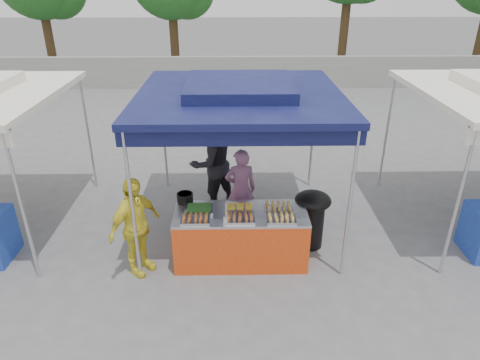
{
  "coord_description": "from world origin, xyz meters",
  "views": [
    {
      "loc": [
        -0.11,
        -5.63,
        4.09
      ],
      "look_at": [
        0.0,
        0.6,
        1.05
      ],
      "focal_mm": 32.0,
      "sensor_mm": 36.0,
      "label": 1
    }
  ],
  "objects_px": {
    "vendor_woman": "(241,190)",
    "customer_person": "(135,227)",
    "cooking_pot": "(185,198)",
    "wok_burner": "(312,215)",
    "vendor_table": "(241,236)",
    "helper_man": "(212,163)"
  },
  "relations": [
    {
      "from": "vendor_table",
      "to": "helper_man",
      "type": "relative_size",
      "value": 1.09
    },
    {
      "from": "wok_burner",
      "to": "helper_man",
      "type": "bearing_deg",
      "value": 158.95
    },
    {
      "from": "vendor_woman",
      "to": "helper_man",
      "type": "distance_m",
      "value": 0.92
    },
    {
      "from": "cooking_pot",
      "to": "vendor_table",
      "type": "bearing_deg",
      "value": -21.65
    },
    {
      "from": "vendor_woman",
      "to": "helper_man",
      "type": "bearing_deg",
      "value": -60.73
    },
    {
      "from": "cooking_pot",
      "to": "vendor_woman",
      "type": "bearing_deg",
      "value": 35.36
    },
    {
      "from": "wok_burner",
      "to": "customer_person",
      "type": "bearing_deg",
      "value": -148.92
    },
    {
      "from": "vendor_table",
      "to": "helper_man",
      "type": "height_order",
      "value": "helper_man"
    },
    {
      "from": "vendor_table",
      "to": "vendor_woman",
      "type": "bearing_deg",
      "value": 89.08
    },
    {
      "from": "cooking_pot",
      "to": "customer_person",
      "type": "relative_size",
      "value": 0.16
    },
    {
      "from": "cooking_pot",
      "to": "customer_person",
      "type": "height_order",
      "value": "customer_person"
    },
    {
      "from": "vendor_woman",
      "to": "customer_person",
      "type": "distance_m",
      "value": 1.97
    },
    {
      "from": "wok_burner",
      "to": "vendor_woman",
      "type": "relative_size",
      "value": 0.66
    },
    {
      "from": "wok_burner",
      "to": "customer_person",
      "type": "height_order",
      "value": "customer_person"
    },
    {
      "from": "vendor_table",
      "to": "customer_person",
      "type": "relative_size",
      "value": 1.29
    },
    {
      "from": "cooking_pot",
      "to": "wok_burner",
      "type": "distance_m",
      "value": 2.04
    },
    {
      "from": "wok_burner",
      "to": "helper_man",
      "type": "relative_size",
      "value": 0.53
    },
    {
      "from": "vendor_table",
      "to": "customer_person",
      "type": "height_order",
      "value": "customer_person"
    },
    {
      "from": "cooking_pot",
      "to": "vendor_woman",
      "type": "distance_m",
      "value": 1.09
    },
    {
      "from": "vendor_woman",
      "to": "vendor_table",
      "type": "bearing_deg",
      "value": 83.13
    },
    {
      "from": "vendor_woman",
      "to": "customer_person",
      "type": "xyz_separation_m",
      "value": [
        -1.55,
        -1.23,
        0.04
      ]
    },
    {
      "from": "vendor_table",
      "to": "wok_burner",
      "type": "height_order",
      "value": "wok_burner"
    }
  ]
}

